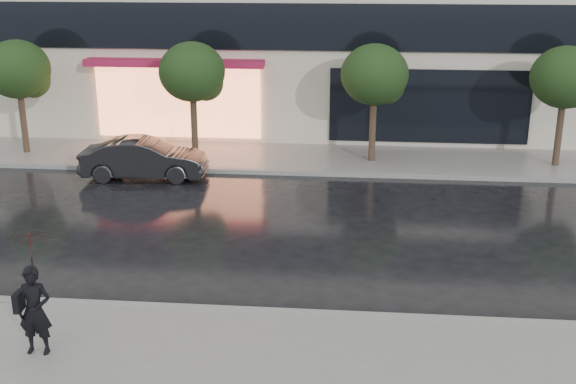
# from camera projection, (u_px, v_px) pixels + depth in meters

# --- Properties ---
(ground) EXTENTS (120.00, 120.00, 0.00)m
(ground) POSITION_uv_depth(u_px,v_px,m) (235.00, 292.00, 15.04)
(ground) COLOR black
(ground) RESTS_ON ground
(sidewalk_near) EXTENTS (60.00, 4.50, 0.12)m
(sidewalk_near) POSITION_uv_depth(u_px,v_px,m) (203.00, 376.00, 11.95)
(sidewalk_near) COLOR slate
(sidewalk_near) RESTS_ON ground
(sidewalk_far) EXTENTS (60.00, 3.50, 0.12)m
(sidewalk_far) POSITION_uv_depth(u_px,v_px,m) (283.00, 158.00, 24.71)
(sidewalk_far) COLOR slate
(sidewalk_far) RESTS_ON ground
(curb_near) EXTENTS (60.00, 0.25, 0.14)m
(curb_near) POSITION_uv_depth(u_px,v_px,m) (226.00, 312.00, 14.07)
(curb_near) COLOR gray
(curb_near) RESTS_ON ground
(curb_far) EXTENTS (60.00, 0.25, 0.14)m
(curb_far) POSITION_uv_depth(u_px,v_px,m) (278.00, 172.00, 23.05)
(curb_far) COLOR gray
(curb_far) RESTS_ON ground
(tree_far_west) EXTENTS (2.20, 2.20, 3.99)m
(tree_far_west) POSITION_uv_depth(u_px,v_px,m) (20.00, 71.00, 24.39)
(tree_far_west) COLOR #33261C
(tree_far_west) RESTS_ON ground
(tree_mid_west) EXTENTS (2.20, 2.20, 3.99)m
(tree_mid_west) POSITION_uv_depth(u_px,v_px,m) (194.00, 74.00, 23.86)
(tree_mid_west) COLOR #33261C
(tree_mid_west) RESTS_ON ground
(tree_mid_east) EXTENTS (2.20, 2.20, 3.99)m
(tree_mid_east) POSITION_uv_depth(u_px,v_px,m) (376.00, 77.00, 23.33)
(tree_mid_east) COLOR #33261C
(tree_mid_east) RESTS_ON ground
(tree_far_east) EXTENTS (2.20, 2.20, 3.99)m
(tree_far_east) POSITION_uv_depth(u_px,v_px,m) (567.00, 80.00, 22.80)
(tree_far_east) COLOR #33261C
(tree_far_east) RESTS_ON ground
(parked_car) EXTENTS (3.94, 1.57, 1.27)m
(parked_car) POSITION_uv_depth(u_px,v_px,m) (144.00, 159.00, 22.45)
(parked_car) COLOR black
(parked_car) RESTS_ON ground
(pedestrian_with_umbrella) EXTENTS (0.89, 0.91, 2.24)m
(pedestrian_with_umbrella) POSITION_uv_depth(u_px,v_px,m) (32.00, 276.00, 12.09)
(pedestrian_with_umbrella) COLOR black
(pedestrian_with_umbrella) RESTS_ON sidewalk_near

